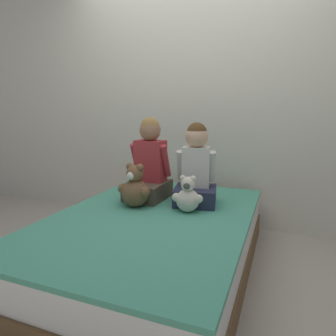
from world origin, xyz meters
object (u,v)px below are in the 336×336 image
object	(u,v)px
teddy_bear_held_by_left_child	(135,189)
bed	(153,243)
child_on_left	(149,165)
child_on_right	(196,169)
teddy_bear_held_by_right_child	(188,197)

from	to	relation	value
teddy_bear_held_by_left_child	bed	bearing A→B (deg)	-25.72
child_on_left	child_on_right	size ratio (longest dim) A/B	1.06
bed	teddy_bear_held_by_right_child	world-z (taller)	teddy_bear_held_by_right_child
child_on_right	teddy_bear_held_by_left_child	xyz separation A→B (m)	(-0.40, -0.25, -0.13)
teddy_bear_held_by_left_child	child_on_right	bearing A→B (deg)	39.41
child_on_left	child_on_right	world-z (taller)	child_on_left
child_on_right	teddy_bear_held_by_right_child	size ratio (longest dim) A/B	2.35
teddy_bear_held_by_left_child	teddy_bear_held_by_right_child	size ratio (longest dim) A/B	1.24
child_on_left	teddy_bear_held_by_right_child	xyz separation A→B (m)	(0.41, -0.23, -0.16)
child_on_right	teddy_bear_held_by_left_child	distance (m)	0.49
child_on_left	teddy_bear_held_by_left_child	world-z (taller)	child_on_left
child_on_left	teddy_bear_held_by_right_child	size ratio (longest dim) A/B	2.49
child_on_right	bed	bearing A→B (deg)	-128.70
teddy_bear_held_by_left_child	teddy_bear_held_by_right_child	world-z (taller)	teddy_bear_held_by_left_child
bed	child_on_right	bearing A→B (deg)	62.05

